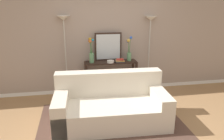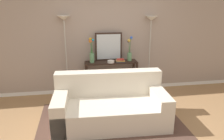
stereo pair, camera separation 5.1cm
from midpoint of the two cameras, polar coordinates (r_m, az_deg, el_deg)
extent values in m
cube|color=#9E754C|center=(3.83, 4.91, -16.48)|extent=(16.00, 16.00, 0.02)
cube|color=white|center=(5.58, -0.22, -4.53)|extent=(12.00, 0.15, 0.09)
cube|color=gray|center=(5.23, -0.23, 9.06)|extent=(12.00, 0.14, 2.56)
cube|color=#51382D|center=(4.03, 0.29, -14.24)|extent=(2.58, 2.11, 0.01)
cube|color=beige|center=(4.02, 0.04, -11.02)|extent=(2.03, 1.08, 0.42)
cube|color=beige|center=(4.16, -0.54, -3.32)|extent=(1.99, 0.36, 0.46)
cube|color=beige|center=(3.98, -12.72, -10.31)|extent=(0.29, 1.00, 0.60)
cube|color=beige|center=(4.16, 12.20, -9.02)|extent=(0.29, 1.00, 0.60)
cube|color=black|center=(5.05, 0.05, 2.05)|extent=(1.20, 0.33, 0.03)
cube|color=black|center=(5.26, 0.04, -4.72)|extent=(1.11, 0.28, 0.01)
cube|color=black|center=(4.98, -6.24, -3.12)|extent=(0.05, 0.05, 0.77)
cube|color=black|center=(5.17, 6.62, -2.39)|extent=(0.05, 0.05, 0.77)
cube|color=black|center=(5.25, -6.43, -2.08)|extent=(0.05, 0.05, 0.77)
cube|color=black|center=(5.42, 5.82, -1.42)|extent=(0.05, 0.05, 0.77)
cylinder|color=#B7B2A8|center=(5.36, -10.94, -6.17)|extent=(0.26, 0.26, 0.02)
cylinder|color=#B7B2A8|center=(5.09, -11.49, 2.85)|extent=(0.02, 0.02, 1.71)
cone|color=silver|center=(4.94, -12.13, 13.08)|extent=(0.28, 0.28, 0.10)
cylinder|color=#B7B2A8|center=(5.64, 9.49, -4.89)|extent=(0.26, 0.26, 0.02)
cylinder|color=#B7B2A8|center=(5.38, 9.94, 3.56)|extent=(0.02, 0.02, 1.68)
cone|color=silver|center=(5.25, 10.45, 13.07)|extent=(0.28, 0.28, 0.10)
cube|color=black|center=(5.10, -0.59, 6.07)|extent=(0.62, 0.02, 0.65)
cube|color=silver|center=(5.09, -0.58, 6.05)|extent=(0.55, 0.01, 0.58)
cylinder|color=#669E6B|center=(4.97, -4.94, 3.17)|extent=(0.10, 0.10, 0.22)
cylinder|color=#3D7538|center=(4.92, -5.14, 6.19)|extent=(0.03, 0.03, 0.31)
sphere|color=#C29318|center=(4.91, -5.35, 8.01)|extent=(0.07, 0.07, 0.07)
cylinder|color=#3D7538|center=(4.91, -5.15, 5.90)|extent=(0.02, 0.03, 0.27)
sphere|color=#C46D1C|center=(4.87, -5.38, 7.43)|extent=(0.07, 0.07, 0.07)
cylinder|color=#3D7538|center=(4.90, -5.08, 5.93)|extent=(0.03, 0.02, 0.28)
sphere|color=#D15747|center=(4.86, -5.21, 7.48)|extent=(0.05, 0.05, 0.05)
cylinder|color=#3D7538|center=(4.91, -4.83, 6.07)|extent=(0.01, 0.03, 0.29)
sphere|color=#1894CA|center=(4.89, -4.64, 7.78)|extent=(0.05, 0.05, 0.05)
cylinder|color=#3D7538|center=(4.91, -5.19, 5.94)|extent=(0.01, 0.03, 0.28)
sphere|color=#CE4533|center=(4.88, -5.45, 7.52)|extent=(0.06, 0.06, 0.06)
cylinder|color=#669E6B|center=(5.13, 4.85, 3.46)|extent=(0.10, 0.10, 0.19)
cylinder|color=#3D7538|center=(5.08, 5.08, 6.41)|extent=(0.02, 0.04, 0.35)
sphere|color=blue|center=(5.06, 5.33, 8.37)|extent=(0.06, 0.06, 0.06)
cylinder|color=#3D7538|center=(5.08, 4.74, 5.95)|extent=(0.01, 0.04, 0.27)
sphere|color=blue|center=(5.05, 4.55, 7.43)|extent=(0.06, 0.06, 0.06)
cylinder|color=#3D7538|center=(5.07, 4.77, 5.98)|extent=(0.02, 0.04, 0.27)
sphere|color=orange|center=(5.04, 4.62, 7.49)|extent=(0.06, 0.06, 0.06)
cylinder|color=#3D7538|center=(5.07, 4.80, 6.05)|extent=(0.02, 0.03, 0.29)
sphere|color=gold|center=(5.03, 4.69, 7.63)|extent=(0.07, 0.07, 0.07)
cylinder|color=silver|center=(4.95, -0.01, 2.15)|extent=(0.16, 0.16, 0.04)
torus|color=silver|center=(4.94, -0.01, 2.44)|extent=(0.16, 0.16, 0.01)
cube|color=#2D2D33|center=(4.99, 2.45, 2.15)|extent=(0.21, 0.14, 0.03)
cube|color=#B77F33|center=(4.98, 2.47, 2.37)|extent=(0.21, 0.15, 0.01)
cube|color=tan|center=(4.98, 2.39, 2.56)|extent=(0.19, 0.12, 0.02)
cube|color=#BC3328|center=(4.97, 2.47, 2.76)|extent=(0.17, 0.12, 0.02)
cube|color=gold|center=(5.24, -5.01, -5.85)|extent=(0.06, 0.15, 0.13)
cube|color=silver|center=(5.24, -4.52, -5.89)|extent=(0.03, 0.17, 0.12)
cube|color=#B77F33|center=(5.25, -4.09, -5.82)|extent=(0.05, 0.17, 0.12)
cube|color=maroon|center=(5.25, -3.64, -5.85)|extent=(0.03, 0.14, 0.11)
cube|color=#2D2D33|center=(5.26, -3.20, -5.83)|extent=(0.05, 0.18, 0.11)
cube|color=#236033|center=(5.26, -2.62, -5.88)|extent=(0.05, 0.16, 0.10)
cube|color=#1E7075|center=(5.26, -2.12, -5.69)|extent=(0.04, 0.13, 0.13)
camera|label=1|loc=(0.03, -89.67, 0.10)|focal=35.23mm
camera|label=2|loc=(0.03, 90.33, -0.10)|focal=35.23mm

